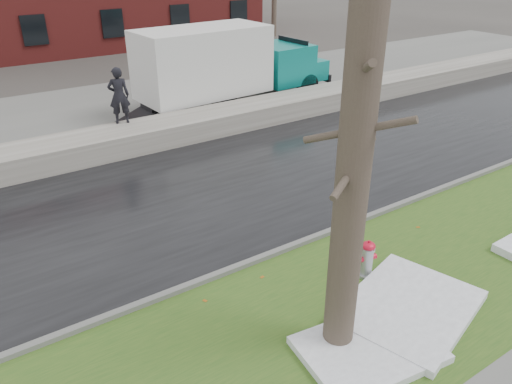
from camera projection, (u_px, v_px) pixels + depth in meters
ground at (323, 270)px, 10.38m from camera, size 120.00×120.00×0.00m
verge at (367, 302)px, 9.44m from camera, size 60.00×4.50×0.04m
road at (216, 190)px, 13.71m from camera, size 60.00×7.00×0.03m
parking_lot at (110, 112)px, 20.01m from camera, size 60.00×9.00×0.03m
curb at (294, 246)px, 11.09m from camera, size 60.00×0.15×0.14m
snowbank at (153, 134)px, 16.66m from camera, size 60.00×1.60×0.75m
fire_hydrant at (367, 257)px, 9.96m from camera, size 0.41×0.37×0.83m
tree at (353, 171)px, 7.05m from camera, size 1.25×1.44×6.32m
box_truck at (226, 65)px, 19.85m from camera, size 9.85×2.77×3.27m
worker at (119, 95)px, 16.13m from camera, size 0.76×0.60×1.84m
snow_patch_near at (409, 307)px, 9.16m from camera, size 3.06×2.65×0.16m
snow_patch_far at (369, 349)px, 8.22m from camera, size 2.39×1.87×0.14m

